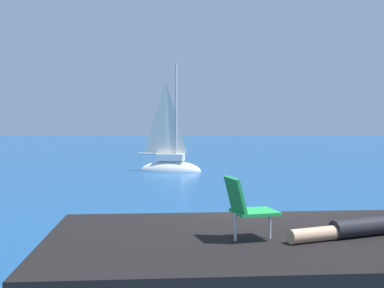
# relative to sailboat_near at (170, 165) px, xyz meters

# --- Properties ---
(ground_plane) EXTENTS (160.00, 160.00, 0.00)m
(ground_plane) POSITION_rel_sailboat_near_xyz_m (2.36, -15.19, -0.32)
(ground_plane) COLOR navy
(shore_ledge) EXTENTS (7.39, 3.91, 0.98)m
(shore_ledge) POSITION_rel_sailboat_near_xyz_m (2.78, -18.14, 0.17)
(shore_ledge) COLOR black
(shore_ledge) RESTS_ON ground
(boulder_seaward) EXTENTS (1.81, 1.75, 0.92)m
(boulder_seaward) POSITION_rel_sailboat_near_xyz_m (0.63, -16.12, -0.32)
(boulder_seaward) COLOR black
(boulder_seaward) RESTS_ON ground
(sailboat_near) EXTENTS (3.25, 1.56, 5.92)m
(sailboat_near) POSITION_rel_sailboat_near_xyz_m (0.00, 0.00, 0.00)
(sailboat_near) COLOR white
(sailboat_near) RESTS_ON ground
(person_sunbather) EXTENTS (1.67, 0.83, 0.25)m
(person_sunbather) POSITION_rel_sailboat_near_xyz_m (3.19, -18.31, 0.78)
(person_sunbather) COLOR black
(person_sunbather) RESTS_ON shore_ledge
(beach_chair) EXTENTS (0.70, 0.62, 0.80)m
(beach_chair) POSITION_rel_sailboat_near_xyz_m (1.78, -18.45, 1.10)
(beach_chair) COLOR green
(beach_chair) RESTS_ON shore_ledge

